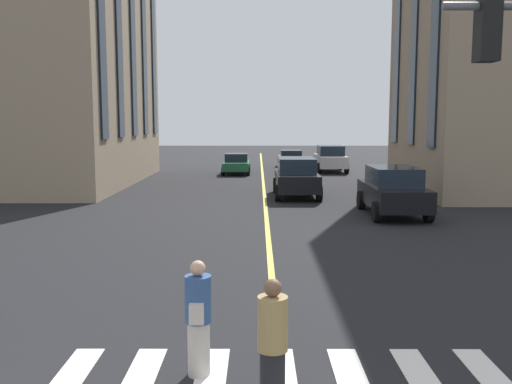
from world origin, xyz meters
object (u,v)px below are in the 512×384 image
at_px(car_silver_far, 330,158).
at_px(car_black_parked_b, 296,177).
at_px(car_grey_parked_a, 291,159).
at_px(pedestrian_companion, 273,346).
at_px(car_black_mid, 393,190).
at_px(pedestrian_near, 198,318).
at_px(car_green_oncoming, 236,164).

height_order(car_silver_far, car_black_parked_b, same).
height_order(car_silver_far, car_grey_parked_a, car_silver_far).
relative_size(car_grey_parked_a, pedestrian_companion, 2.57).
distance_m(car_black_mid, pedestrian_near, 15.27).
relative_size(car_black_mid, car_silver_far, 1.00).
bearing_deg(pedestrian_companion, pedestrian_near, 45.03).
xyz_separation_m(car_silver_far, pedestrian_near, (-33.08, 6.07, -0.12)).
height_order(car_silver_far, pedestrian_near, car_silver_far).
height_order(car_black_mid, pedestrian_companion, car_black_mid).
bearing_deg(car_black_mid, pedestrian_near, 156.56).
bearing_deg(car_black_parked_b, car_silver_far, -13.84).
relative_size(car_grey_parked_a, car_black_parked_b, 0.94).
distance_m(car_grey_parked_a, pedestrian_near, 36.92).
bearing_deg(car_silver_far, car_black_parked_b, 166.16).
bearing_deg(pedestrian_companion, car_grey_parked_a, -3.65).
bearing_deg(car_black_mid, car_grey_parked_a, 6.60).
relative_size(car_silver_far, car_green_oncoming, 1.21).
bearing_deg(car_black_mid, car_black_parked_b, 31.97).
distance_m(car_silver_far, car_green_oncoming, 6.93).
height_order(car_grey_parked_a, car_green_oncoming, car_green_oncoming).
xyz_separation_m(car_grey_parked_a, pedestrian_near, (-36.76, 3.44, 0.14)).
bearing_deg(pedestrian_near, car_black_parked_b, -7.93).
xyz_separation_m(car_black_mid, car_black_parked_b, (5.40, 3.37, 0.00)).
bearing_deg(car_black_parked_b, car_green_oncoming, 15.59).
bearing_deg(car_silver_far, car_green_oncoming, 104.47).
relative_size(car_silver_far, car_black_parked_b, 1.00).
bearing_deg(pedestrian_companion, car_black_parked_b, -4.69).
xyz_separation_m(car_silver_far, car_grey_parked_a, (3.67, 2.63, -0.27)).
bearing_deg(pedestrian_near, car_black_mid, -23.44).
bearing_deg(car_green_oncoming, car_black_parked_b, -164.41).
bearing_deg(car_grey_parked_a, car_green_oncoming, 143.03).
bearing_deg(car_black_mid, car_green_oncoming, 21.12).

